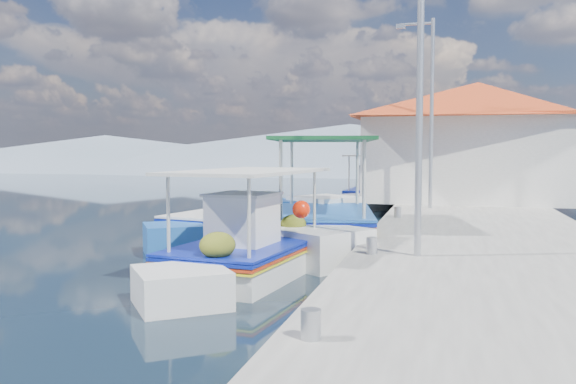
# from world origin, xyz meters

# --- Properties ---
(ground) EXTENTS (160.00, 160.00, 0.00)m
(ground) POSITION_xyz_m (0.00, 0.00, 0.00)
(ground) COLOR black
(ground) RESTS_ON ground
(quay) EXTENTS (5.00, 44.00, 0.50)m
(quay) POSITION_xyz_m (5.90, 6.00, 0.25)
(quay) COLOR #A5A39B
(quay) RESTS_ON ground
(bollards) EXTENTS (0.20, 17.20, 0.30)m
(bollards) POSITION_xyz_m (3.80, 5.25, 0.65)
(bollards) COLOR #A5A8AD
(bollards) RESTS_ON quay
(main_caique) EXTENTS (2.47, 6.64, 2.20)m
(main_caique) POSITION_xyz_m (1.51, 2.00, 0.42)
(main_caique) COLOR silver
(main_caique) RESTS_ON ground
(caique_green_canopy) EXTENTS (3.28, 7.77, 2.95)m
(caique_green_canopy) POSITION_xyz_m (2.14, 6.04, 0.44)
(caique_green_canopy) COLOR silver
(caique_green_canopy) RESTS_ON ground
(caique_blue_hull) EXTENTS (2.77, 6.26, 1.14)m
(caique_blue_hull) POSITION_xyz_m (-0.43, 6.01, 0.31)
(caique_blue_hull) COLOR #1C58AD
(caique_blue_hull) RESTS_ON ground
(caique_far) EXTENTS (2.16, 6.85, 2.40)m
(caique_far) POSITION_xyz_m (2.06, 17.29, 0.44)
(caique_far) COLOR silver
(caique_far) RESTS_ON ground
(harbor_building) EXTENTS (10.49, 10.49, 4.40)m
(harbor_building) POSITION_xyz_m (6.20, 15.00, 2.78)
(harbor_building) COLOR silver
(harbor_building) RESTS_ON quay
(lamp_post_near) EXTENTS (1.21, 0.14, 6.00)m
(lamp_post_near) POSITION_xyz_m (4.51, 2.00, 3.85)
(lamp_post_near) COLOR #A5A8AD
(lamp_post_near) RESTS_ON quay
(lamp_post_far) EXTENTS (1.21, 0.14, 6.00)m
(lamp_post_far) POSITION_xyz_m (4.51, 11.00, 3.85)
(lamp_post_far) COLOR #A5A8AD
(lamp_post_far) RESTS_ON quay
(mountain_ridge) EXTENTS (171.40, 96.00, 5.50)m
(mountain_ridge) POSITION_xyz_m (6.54, 56.00, 2.04)
(mountain_ridge) COLOR gray
(mountain_ridge) RESTS_ON ground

